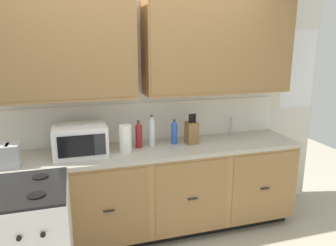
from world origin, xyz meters
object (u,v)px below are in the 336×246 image
bottle_clear (152,131)px  bottle_red (139,134)px  microwave (80,140)px  knife_block (192,132)px  toaster (2,156)px  paper_towel_roll (125,138)px  bottle_blue (174,132)px

bottle_clear → bottle_red: bearing=-176.6°
microwave → knife_block: knife_block is taller
knife_block → toaster: bearing=-174.8°
paper_towel_roll → bottle_red: size_ratio=0.95×
knife_block → paper_towel_roll: size_ratio=1.19×
toaster → paper_towel_roll: (1.05, 0.09, 0.03)m
bottle_blue → bottle_clear: bottle_clear is taller
toaster → bottle_blue: 1.58m
paper_towel_roll → bottle_red: bearing=31.6°
paper_towel_roll → knife_block: bearing=6.0°
microwave → paper_towel_roll: size_ratio=1.85×
bottle_blue → bottle_red: bearing=-177.5°
bottle_blue → paper_towel_roll: bearing=-168.4°
bottle_red → bottle_clear: bearing=3.4°
bottle_clear → paper_towel_roll: bearing=-160.7°
paper_towel_roll → bottle_clear: size_ratio=0.82×
microwave → toaster: (-0.64, -0.12, -0.04)m
knife_block → bottle_blue: 0.18m
microwave → bottle_clear: bottle_clear is taller
paper_towel_roll → bottle_clear: 0.30m
microwave → bottle_clear: bearing=5.1°
paper_towel_roll → bottle_clear: bearing=19.3°
microwave → toaster: size_ratio=1.71×
microwave → knife_block: bearing=1.9°
toaster → bottle_blue: bottle_blue is taller
bottle_clear → toaster: bearing=-172.1°
toaster → bottle_red: bearing=8.4°
microwave → bottle_blue: bearing=4.3°
knife_block → bottle_red: (-0.55, 0.02, 0.02)m
knife_block → bottle_clear: bottle_clear is taller
knife_block → bottle_red: size_ratio=1.14×
microwave → bottle_blue: microwave is taller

